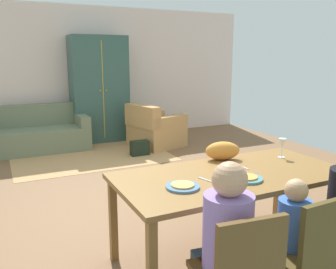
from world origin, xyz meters
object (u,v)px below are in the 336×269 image
at_px(plate_near_child, 246,179).
at_px(couch, 34,134).
at_px(cat, 223,151).
at_px(armchair, 155,130).
at_px(armoire, 99,89).
at_px(person_child, 288,247).
at_px(handbag, 140,148).
at_px(person_man, 224,254).
at_px(wine_glass, 282,144).
at_px(plate_near_man, 183,187).
at_px(dining_chair_child, 309,251).
at_px(dining_table, 232,181).

height_order(plate_near_child, couch, couch).
xyz_separation_m(cat, armchair, (0.86, 3.51, -0.53)).
xyz_separation_m(armchair, armoire, (-0.79, 0.95, 0.73)).
distance_m(person_child, armoire, 5.52).
relative_size(couch, handbag, 5.97).
bearing_deg(cat, person_man, -106.18).
bearing_deg(wine_glass, armchair, 85.09).
height_order(plate_near_child, handbag, plate_near_child).
distance_m(plate_near_child, wine_glass, 0.79).
xyz_separation_m(person_man, person_child, (0.52, -0.00, -0.08)).
bearing_deg(plate_near_man, dining_chair_child, -53.11).
xyz_separation_m(plate_near_child, armoire, (0.22, 5.01, 0.28)).
height_order(dining_table, cat, cat).
distance_m(armchair, armoire, 1.43).
relative_size(dining_table, wine_glass, 10.32).
bearing_deg(plate_near_child, plate_near_man, 173.52).
xyz_separation_m(wine_glass, dining_chair_child, (-0.69, -1.01, -0.40)).
relative_size(couch, armoire, 0.91).
bearing_deg(dining_chair_child, cat, 82.98).
height_order(wine_glass, couch, wine_glass).
distance_m(person_child, armchair, 4.65).
relative_size(plate_near_child, armoire, 0.12).
bearing_deg(handbag, person_man, -104.35).
bearing_deg(cat, couch, 124.06).
xyz_separation_m(wine_glass, armchair, (0.32, 3.70, -0.57)).
distance_m(plate_near_child, armoire, 5.02).
bearing_deg(person_man, dining_chair_child, -18.38).
xyz_separation_m(cat, handbag, (0.36, 3.03, -0.71)).
distance_m(person_man, handbag, 4.19).
relative_size(dining_chair_child, cat, 2.72).
bearing_deg(dining_table, person_child, -90.10).
distance_m(wine_glass, person_child, 1.18).
distance_m(couch, armoire, 1.55).
distance_m(plate_near_child, person_child, 0.58).
height_order(person_man, couch, person_man).
relative_size(dining_table, dining_chair_child, 2.21).
distance_m(dining_chair_child, armoire, 5.68).
relative_size(person_man, dining_chair_child, 1.28).
height_order(dining_chair_child, handbag, dining_chair_child).
xyz_separation_m(dining_table, cat, (0.15, 0.37, 0.15)).
distance_m(plate_near_man, plate_near_child, 0.53).
relative_size(couch, armchair, 1.81).
xyz_separation_m(dining_table, plate_near_man, (-0.53, -0.12, 0.08)).
xyz_separation_m(plate_near_child, handbag, (0.51, 3.57, -0.64)).
bearing_deg(person_child, plate_near_man, 134.45).
bearing_deg(armoire, plate_near_child, -92.50).
xyz_separation_m(plate_near_man, person_child, (0.53, -0.54, -0.34)).
distance_m(wine_glass, armchair, 3.76).
xyz_separation_m(dining_table, couch, (-1.11, 4.55, -0.39)).
bearing_deg(person_man, armoire, 82.28).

